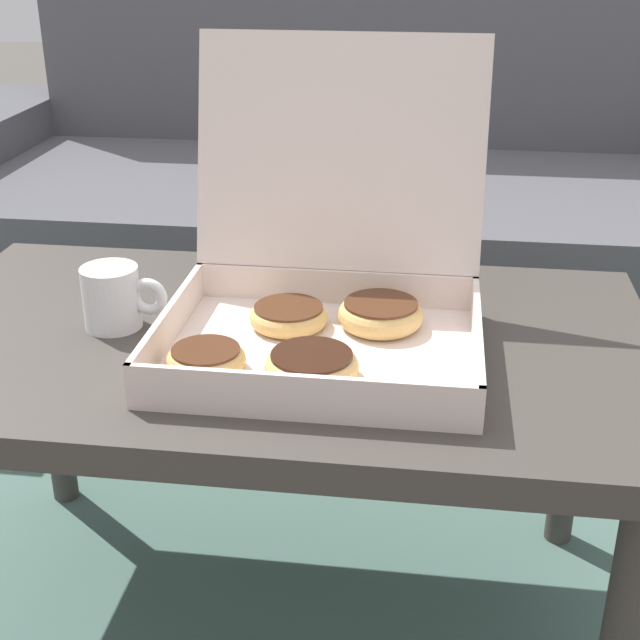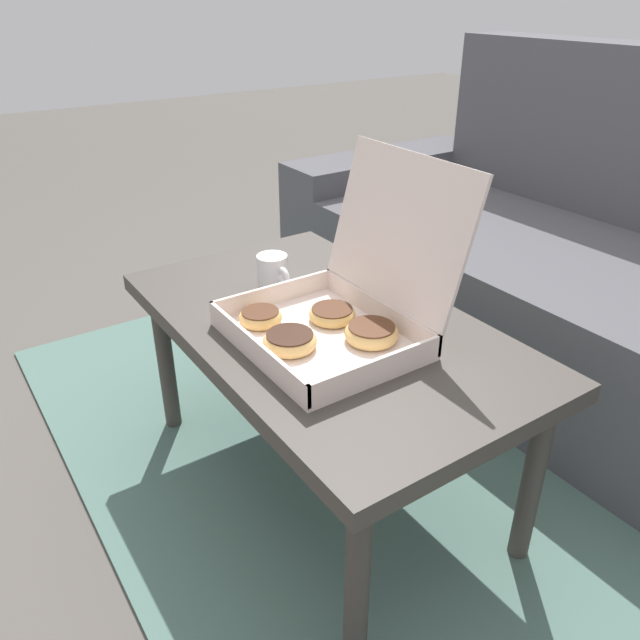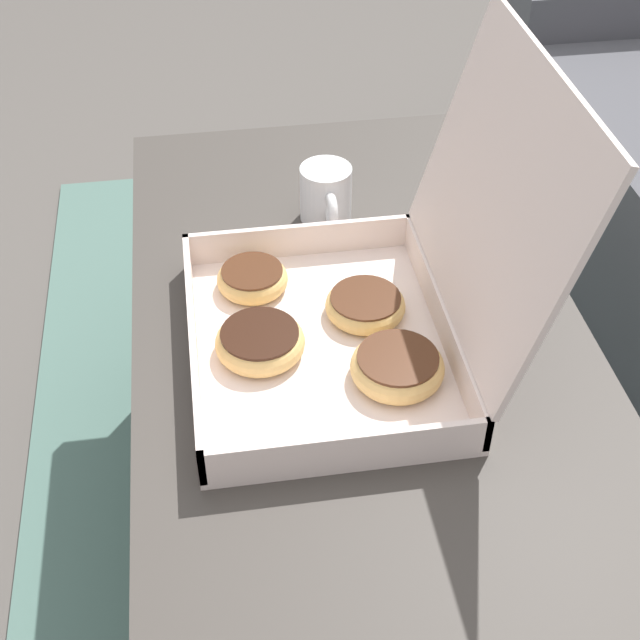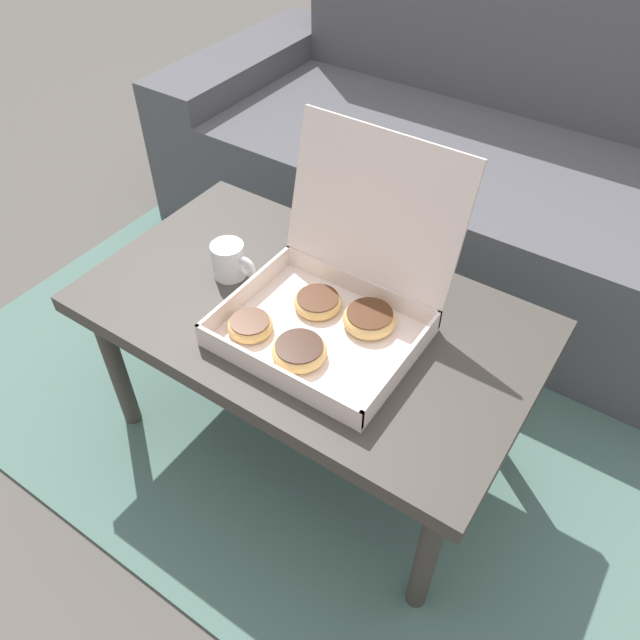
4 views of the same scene
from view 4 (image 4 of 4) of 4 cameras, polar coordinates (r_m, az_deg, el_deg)
The scene contains 6 objects.
ground_plane at distance 1.77m, azimuth 2.00°, elevation -7.19°, with size 12.00×12.00×0.00m, color #514C47.
area_rug at distance 1.95m, azimuth 6.77°, elevation -1.30°, with size 2.21×1.97×0.01m, color #4C6B60.
couch at distance 2.17m, azimuth 14.66°, elevation 13.05°, with size 2.09×0.88×0.96m.
coffee_table at distance 1.37m, azimuth -1.01°, elevation -0.51°, with size 0.98×0.57×0.47m.
pastry_box at distance 1.27m, azimuth 0.98°, elevation 1.74°, with size 0.39×0.40×0.36m.
coffee_mug at distance 1.41m, azimuth -8.26°, elevation 5.40°, with size 0.11×0.07×0.08m.
Camera 4 is at (0.56, -0.95, 1.39)m, focal length 35.00 mm.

